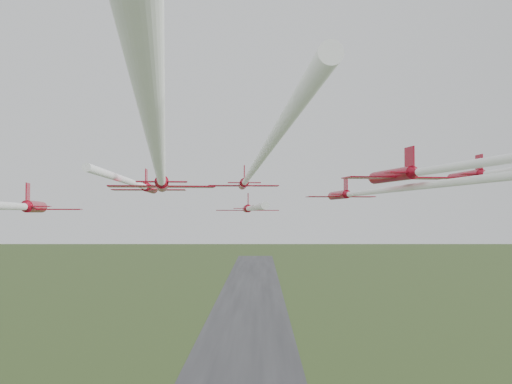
{
  "coord_description": "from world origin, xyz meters",
  "views": [
    {
      "loc": [
        5.59,
        -77.41,
        49.02
      ],
      "look_at": [
        5.05,
        1.33,
        51.55
      ],
      "focal_mm": 45.0,
      "sensor_mm": 36.0,
      "label": 1
    }
  ],
  "objects_px": {
    "jet_lead": "(250,208)",
    "jet_row4_left": "(160,172)",
    "jet_row2_left": "(141,185)",
    "jet_row2_right": "(367,192)",
    "jet_row3_mid": "(250,175)",
    "jet_row4_right": "(500,160)"
  },
  "relations": [
    {
      "from": "jet_lead",
      "to": "jet_row4_left",
      "type": "distance_m",
      "value": 47.5
    },
    {
      "from": "jet_row2_left",
      "to": "jet_row2_right",
      "type": "height_order",
      "value": "jet_row2_left"
    },
    {
      "from": "jet_row2_left",
      "to": "jet_row4_left",
      "type": "height_order",
      "value": "jet_row2_left"
    },
    {
      "from": "jet_row2_left",
      "to": "jet_lead",
      "type": "bearing_deg",
      "value": 43.74
    },
    {
      "from": "jet_lead",
      "to": "jet_row3_mid",
      "type": "height_order",
      "value": "jet_row3_mid"
    },
    {
      "from": "jet_lead",
      "to": "jet_row4_right",
      "type": "bearing_deg",
      "value": -72.82
    },
    {
      "from": "jet_row4_left",
      "to": "jet_lead",
      "type": "bearing_deg",
      "value": 75.7
    },
    {
      "from": "jet_row2_left",
      "to": "jet_row4_left",
      "type": "distance_m",
      "value": 34.67
    },
    {
      "from": "jet_row2_right",
      "to": "jet_row3_mid",
      "type": "bearing_deg",
      "value": -130.54
    },
    {
      "from": "jet_row3_mid",
      "to": "jet_row4_left",
      "type": "bearing_deg",
      "value": -114.77
    },
    {
      "from": "jet_row2_right",
      "to": "jet_row3_mid",
      "type": "height_order",
      "value": "jet_row3_mid"
    },
    {
      "from": "jet_row4_left",
      "to": "jet_row4_right",
      "type": "height_order",
      "value": "jet_row4_right"
    },
    {
      "from": "jet_row2_right",
      "to": "jet_row4_left",
      "type": "xyz_separation_m",
      "value": [
        -18.51,
        -32.93,
        0.19
      ]
    },
    {
      "from": "jet_row2_right",
      "to": "jet_row3_mid",
      "type": "relative_size",
      "value": 0.88
    },
    {
      "from": "jet_row3_mid",
      "to": "jet_row4_left",
      "type": "xyz_separation_m",
      "value": [
        -5.39,
        -13.64,
        -0.64
      ]
    },
    {
      "from": "jet_row2_left",
      "to": "jet_row2_right",
      "type": "bearing_deg",
      "value": -5.44
    },
    {
      "from": "jet_row2_left",
      "to": "jet_row3_mid",
      "type": "relative_size",
      "value": 0.7
    },
    {
      "from": "jet_lead",
      "to": "jet_row2_left",
      "type": "relative_size",
      "value": 1.2
    },
    {
      "from": "jet_row4_left",
      "to": "jet_row3_mid",
      "type": "bearing_deg",
      "value": 60.01
    },
    {
      "from": "jet_lead",
      "to": "jet_row4_right",
      "type": "xyz_separation_m",
      "value": [
        16.9,
        -46.15,
        2.81
      ]
    },
    {
      "from": "jet_lead",
      "to": "jet_row2_left",
      "type": "distance_m",
      "value": 18.4
    },
    {
      "from": "jet_row2_left",
      "to": "jet_row2_right",
      "type": "xyz_separation_m",
      "value": [
        26.02,
        -0.9,
        -0.8
      ]
    }
  ]
}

